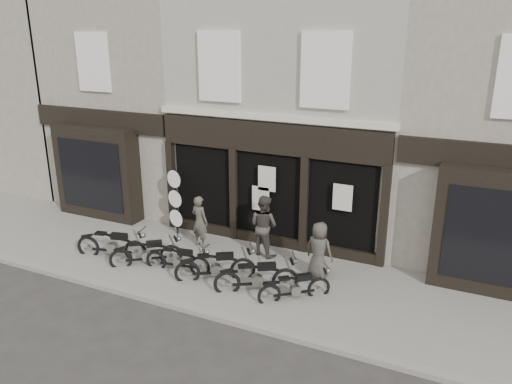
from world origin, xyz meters
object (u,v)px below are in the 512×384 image
at_px(motorcycle_2, 179,262).
at_px(man_right, 319,250).
at_px(motorcycle_1, 147,255).
at_px(man_centre, 264,225).
at_px(motorcycle_0, 113,247).
at_px(motorcycle_4, 257,280).
at_px(man_left, 200,221).
at_px(advert_sign_post, 176,204).
at_px(motorcycle_5, 295,289).
at_px(motorcycle_3, 216,269).

distance_m(motorcycle_2, man_right, 3.85).
height_order(motorcycle_1, motorcycle_2, motorcycle_1).
height_order(motorcycle_2, man_centre, man_centre).
relative_size(man_centre, man_right, 1.17).
relative_size(motorcycle_0, man_centre, 1.19).
xyz_separation_m(motorcycle_4, man_left, (-2.72, 1.71, 0.51)).
distance_m(motorcycle_1, man_left, 1.92).
bearing_deg(man_left, advert_sign_post, -10.72).
relative_size(motorcycle_0, man_left, 1.35).
bearing_deg(motorcycle_0, motorcycle_1, -11.35).
bearing_deg(man_right, man_centre, -9.69).
distance_m(motorcycle_2, man_centre, 2.65).
bearing_deg(motorcycle_1, motorcycle_0, 144.67).
height_order(motorcycle_0, motorcycle_2, motorcycle_0).
xyz_separation_m(motorcycle_2, motorcycle_5, (3.45, -0.05, -0.00)).
height_order(motorcycle_4, motorcycle_5, motorcycle_4).
bearing_deg(man_centre, motorcycle_3, 90.23).
xyz_separation_m(motorcycle_2, motorcycle_4, (2.43, -0.08, 0.05)).
distance_m(motorcycle_0, motorcycle_4, 4.63).
distance_m(motorcycle_0, motorcycle_3, 3.40).
relative_size(motorcycle_1, motorcycle_5, 1.11).
distance_m(motorcycle_2, motorcycle_3, 1.19).
xyz_separation_m(motorcycle_2, man_right, (3.60, 1.26, 0.54)).
height_order(motorcycle_4, man_centre, man_centre).
relative_size(motorcycle_3, man_left, 1.20).
distance_m(motorcycle_5, man_centre, 2.71).
distance_m(motorcycle_2, advert_sign_post, 2.71).
distance_m(motorcycle_0, advert_sign_post, 2.46).
bearing_deg(motorcycle_0, motorcycle_2, -10.38).
height_order(man_left, advert_sign_post, advert_sign_post).
relative_size(motorcycle_3, advert_sign_post, 0.83).
bearing_deg(motorcycle_4, advert_sign_post, 119.15).
relative_size(man_right, advert_sign_post, 0.67).
relative_size(motorcycle_2, man_left, 1.17).
relative_size(motorcycle_0, motorcycle_5, 1.38).
height_order(man_right, advert_sign_post, advert_sign_post).
xyz_separation_m(motorcycle_1, man_centre, (2.71, 1.98, 0.64)).
xyz_separation_m(motorcycle_3, advert_sign_post, (-2.67, 2.14, 0.72)).
relative_size(motorcycle_5, man_left, 0.98).
xyz_separation_m(motorcycle_5, advert_sign_post, (-4.93, 2.19, 0.77)).
relative_size(motorcycle_4, man_left, 1.21).
bearing_deg(man_right, motorcycle_3, 37.04).
relative_size(man_left, man_centre, 0.88).
bearing_deg(man_right, motorcycle_0, 22.64).
relative_size(motorcycle_0, man_right, 1.39).
distance_m(motorcycle_0, motorcycle_1, 1.20).
bearing_deg(motorcycle_4, motorcycle_0, 148.99).
distance_m(motorcycle_3, advert_sign_post, 3.50).
bearing_deg(man_centre, motorcycle_1, 51.40).
bearing_deg(man_left, motorcycle_5, 167.94).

